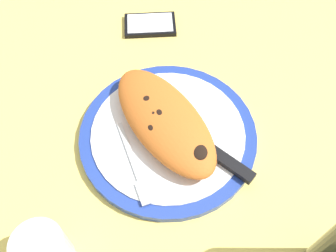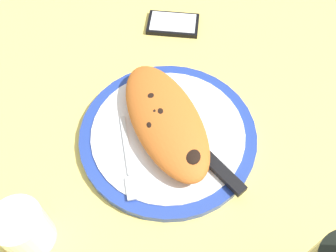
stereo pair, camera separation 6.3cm
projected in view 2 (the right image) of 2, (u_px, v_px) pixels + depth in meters
The scene contains 7 objects.
ground_plane at pixel (168, 142), 70.95cm from camera, with size 150.00×150.00×3.00cm, color #EACC60.
plate at pixel (168, 135), 68.92cm from camera, with size 31.45×31.45×1.88cm.
calzone at pixel (165, 120), 66.57cm from camera, with size 26.21×12.64×4.83cm.
fork at pixel (129, 165), 64.44cm from camera, with size 15.77×4.23×0.40cm.
knife at pixel (208, 159), 64.71cm from camera, with size 22.31×9.54×1.20cm.
smartphone at pixel (173, 24), 84.63cm from camera, with size 11.10×12.99×1.16cm.
water_glass at pixel (25, 230), 56.94cm from camera, with size 7.43×7.43×8.39cm.
Camera 2 is at (33.53, -12.39, 59.86)cm, focal length 41.40 mm.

